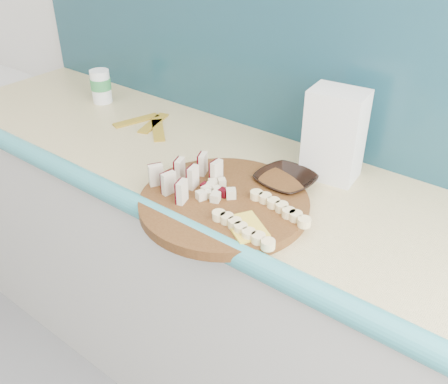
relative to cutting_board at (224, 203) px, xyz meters
name	(u,v)px	position (x,y,z in m)	size (l,w,h in m)	color
kitchen_counter	(218,279)	(-0.16, 0.17, -0.47)	(2.20, 0.63, 0.91)	beige
backsplash	(275,58)	(-0.16, 0.46, 0.24)	(2.20, 0.02, 0.50)	teal
cutting_board	(224,203)	(0.00, 0.00, 0.00)	(0.44, 0.44, 0.03)	#43250E
apple_wedges	(185,175)	(-0.12, -0.01, 0.04)	(0.14, 0.18, 0.06)	beige
apple_chunks	(217,191)	(-0.03, 0.01, 0.02)	(0.07, 0.07, 0.02)	beige
banana_slices	(262,218)	(0.13, -0.02, 0.02)	(0.21, 0.19, 0.02)	#FBE099
brown_bowl	(285,181)	(0.07, 0.18, 0.01)	(0.16, 0.16, 0.04)	black
flour_bag	(334,135)	(0.14, 0.31, 0.11)	(0.15, 0.11, 0.25)	silver
canister	(101,86)	(-0.80, 0.28, 0.05)	(0.08, 0.08, 0.12)	white
sponge	(246,231)	(0.12, -0.07, 0.00)	(0.11, 0.08, 0.03)	yellow
banana_peel	(149,124)	(-0.51, 0.24, -0.01)	(0.23, 0.19, 0.01)	gold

